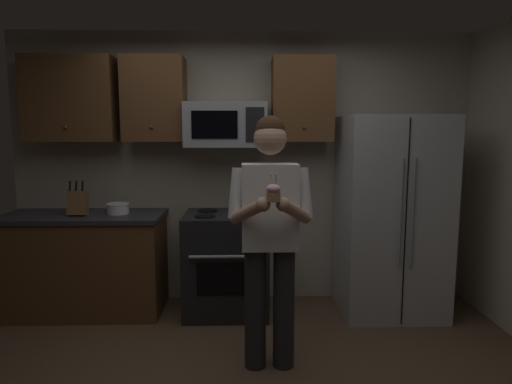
# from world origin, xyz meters

# --- Properties ---
(wall_back) EXTENTS (4.40, 0.10, 2.60)m
(wall_back) POSITION_xyz_m (0.00, 1.75, 1.30)
(wall_back) COLOR #B7AD99
(wall_back) RESTS_ON ground
(oven_range) EXTENTS (0.76, 0.70, 0.93)m
(oven_range) POSITION_xyz_m (-0.15, 1.36, 0.46)
(oven_range) COLOR black
(oven_range) RESTS_ON ground
(microwave) EXTENTS (0.74, 0.41, 0.40)m
(microwave) POSITION_xyz_m (-0.15, 1.48, 1.72)
(microwave) COLOR #9EA0A5
(refrigerator) EXTENTS (0.90, 0.75, 1.80)m
(refrigerator) POSITION_xyz_m (1.35, 1.32, 0.90)
(refrigerator) COLOR #B7BABF
(refrigerator) RESTS_ON ground
(cabinet_row_upper) EXTENTS (2.78, 0.36, 0.76)m
(cabinet_row_upper) POSITION_xyz_m (-0.72, 1.53, 1.95)
(cabinet_row_upper) COLOR brown
(counter_left) EXTENTS (1.44, 0.66, 0.92)m
(counter_left) POSITION_xyz_m (-1.45, 1.38, 0.46)
(counter_left) COLOR brown
(counter_left) RESTS_ON ground
(knife_block) EXTENTS (0.16, 0.15, 0.32)m
(knife_block) POSITION_xyz_m (-1.47, 1.33, 1.03)
(knife_block) COLOR brown
(knife_block) RESTS_ON counter_left
(bowl_large_white) EXTENTS (0.21, 0.21, 0.09)m
(bowl_large_white) POSITION_xyz_m (-1.14, 1.39, 0.97)
(bowl_large_white) COLOR white
(bowl_large_white) RESTS_ON counter_left
(person) EXTENTS (0.60, 0.48, 1.76)m
(person) POSITION_xyz_m (0.19, 0.36, 1.00)
(person) COLOR #262628
(person) RESTS_ON ground
(cupcake) EXTENTS (0.09, 0.09, 0.17)m
(cupcake) POSITION_xyz_m (0.19, 0.03, 1.29)
(cupcake) COLOR #A87F56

